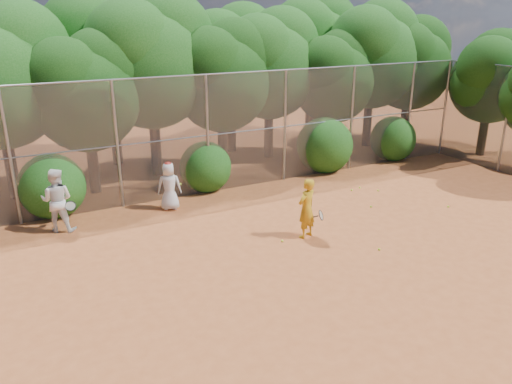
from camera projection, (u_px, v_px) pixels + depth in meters
ground at (336, 255)px, 12.77m from camera, size 80.00×80.00×0.00m
fence_back at (232, 131)px, 17.03m from camera, size 20.05×0.09×4.03m
fence_side at (506, 119)px, 18.94m from camera, size 0.09×6.09×4.03m
tree_2 at (86, 87)px, 16.16m from camera, size 3.99×3.47×5.47m
tree_3 at (151, 56)px, 17.82m from camera, size 4.89×4.26×6.70m
tree_4 at (222, 73)px, 18.62m from camera, size 4.19×3.64×5.73m
tree_5 at (270, 60)px, 20.28m from camera, size 4.51×3.92×6.17m
tree_6 at (334, 74)px, 20.72m from camera, size 3.86×3.36×5.29m
tree_7 at (373, 51)px, 22.05m from camera, size 4.77×4.14×6.53m
tree_8 at (411, 60)px, 22.82m from camera, size 4.25×3.70×5.82m
tree_10 at (109, 47)px, 19.15m from camera, size 5.15×4.48×7.06m
tree_11 at (231, 55)px, 21.14m from camera, size 4.64×4.03×6.35m
tree_12 at (312, 43)px, 23.49m from camera, size 5.02×4.37×6.88m
tree_13 at (492, 74)px, 20.78m from camera, size 3.86×3.36×5.29m
bush_0 at (52, 183)px, 15.08m from camera, size 2.00×2.00×2.00m
bush_1 at (205, 165)px, 17.29m from camera, size 1.80×1.80×1.80m
bush_2 at (325, 143)px, 19.40m from camera, size 2.20×2.20×2.20m
bush_3 at (393, 137)px, 20.97m from camera, size 1.90×1.90×1.90m
player_yellow at (307, 208)px, 13.57m from camera, size 0.87×0.65×1.69m
player_teen at (169, 186)px, 15.55m from camera, size 0.87×0.71×1.55m
player_white at (57, 200)px, 13.94m from camera, size 1.11×1.02×1.84m
ball_0 at (371, 207)px, 15.90m from camera, size 0.07×0.07×0.07m
ball_1 at (378, 190)px, 17.36m from camera, size 0.07×0.07×0.07m
ball_2 at (379, 249)px, 13.03m from camera, size 0.07×0.07×0.07m
ball_3 at (448, 206)px, 15.91m from camera, size 0.07×0.07×0.07m
ball_4 at (282, 241)px, 13.51m from camera, size 0.07×0.07×0.07m
ball_5 at (352, 190)px, 17.40m from camera, size 0.07×0.07×0.07m
ball_6 at (360, 188)px, 17.63m from camera, size 0.07×0.07×0.07m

